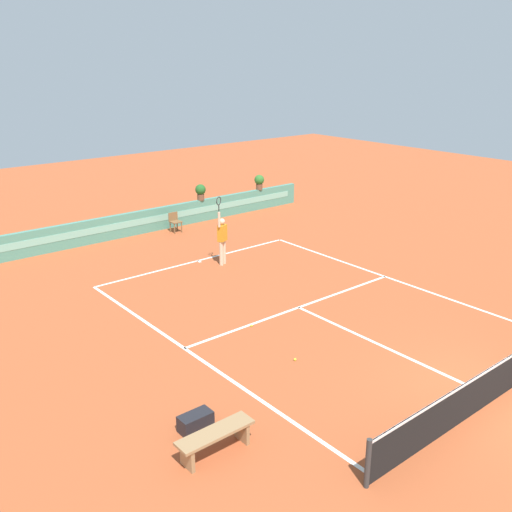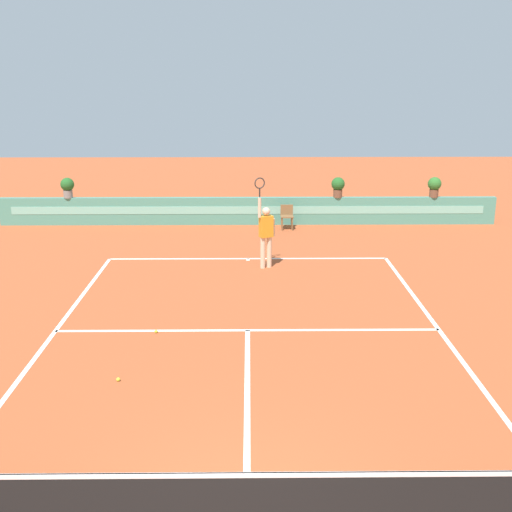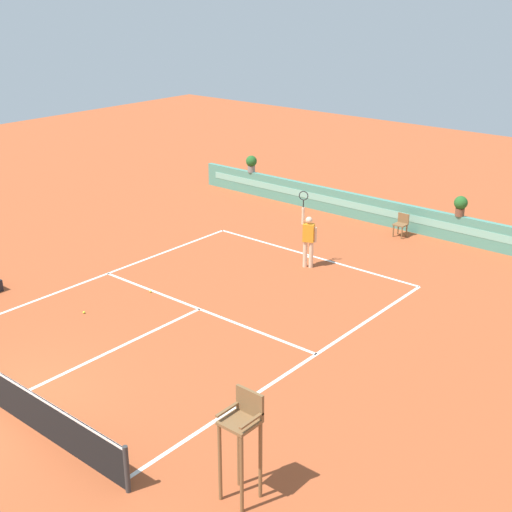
{
  "view_description": "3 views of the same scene",
  "coord_description": "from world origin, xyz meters",
  "px_view_note": "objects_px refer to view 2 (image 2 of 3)",
  "views": [
    {
      "loc": [
        -11.21,
        -5.2,
        7.22
      ],
      "look_at": [
        0.2,
        8.7,
        1.0
      ],
      "focal_mm": 40.54,
      "sensor_mm": 36.0,
      "label": 1
    },
    {
      "loc": [
        0.05,
        -6.19,
        5.27
      ],
      "look_at": [
        0.2,
        8.7,
        1.0
      ],
      "focal_mm": 44.44,
      "sensor_mm": 36.0,
      "label": 2
    },
    {
      "loc": [
        12.86,
        -6.46,
        8.71
      ],
      "look_at": [
        0.2,
        8.7,
        1.0
      ],
      "focal_mm": 48.98,
      "sensor_mm": 36.0,
      "label": 3
    }
  ],
  "objects_px": {
    "tennis_ball_near_baseline": "(156,331)",
    "potted_plant_far_right": "(434,186)",
    "tennis_ball_mid_court": "(118,379)",
    "ball_kid_chair": "(287,216)",
    "tennis_player": "(266,232)",
    "potted_plant_far_left": "(67,186)",
    "potted_plant_right": "(338,186)"
  },
  "relations": [
    {
      "from": "ball_kid_chair",
      "to": "potted_plant_far_left",
      "type": "height_order",
      "value": "potted_plant_far_left"
    },
    {
      "from": "tennis_player",
      "to": "tennis_ball_near_baseline",
      "type": "height_order",
      "value": "tennis_player"
    },
    {
      "from": "ball_kid_chair",
      "to": "potted_plant_far_right",
      "type": "relative_size",
      "value": 1.17
    },
    {
      "from": "tennis_ball_near_baseline",
      "to": "potted_plant_far_right",
      "type": "height_order",
      "value": "potted_plant_far_right"
    },
    {
      "from": "tennis_player",
      "to": "potted_plant_right",
      "type": "height_order",
      "value": "tennis_player"
    },
    {
      "from": "potted_plant_far_right",
      "to": "ball_kid_chair",
      "type": "bearing_deg",
      "value": -172.23
    },
    {
      "from": "tennis_ball_near_baseline",
      "to": "potted_plant_far_right",
      "type": "bearing_deg",
      "value": 49.35
    },
    {
      "from": "tennis_ball_mid_court",
      "to": "potted_plant_right",
      "type": "bearing_deg",
      "value": 65.7
    },
    {
      "from": "potted_plant_far_left",
      "to": "ball_kid_chair",
      "type": "bearing_deg",
      "value": -5.32
    },
    {
      "from": "ball_kid_chair",
      "to": "tennis_ball_mid_court",
      "type": "distance_m",
      "value": 12.15
    },
    {
      "from": "tennis_ball_near_baseline",
      "to": "tennis_ball_mid_court",
      "type": "relative_size",
      "value": 1.0
    },
    {
      "from": "ball_kid_chair",
      "to": "tennis_player",
      "type": "bearing_deg",
      "value": -100.49
    },
    {
      "from": "ball_kid_chair",
      "to": "tennis_player",
      "type": "distance_m",
      "value": 4.78
    },
    {
      "from": "potted_plant_far_left",
      "to": "potted_plant_far_right",
      "type": "bearing_deg",
      "value": 0.0
    },
    {
      "from": "ball_kid_chair",
      "to": "potted_plant_right",
      "type": "bearing_deg",
      "value": 21.33
    },
    {
      "from": "tennis_player",
      "to": "potted_plant_far_left",
      "type": "xyz_separation_m",
      "value": [
        -6.99,
        5.4,
        0.36
      ]
    },
    {
      "from": "ball_kid_chair",
      "to": "tennis_player",
      "type": "relative_size",
      "value": 0.33
    },
    {
      "from": "tennis_player",
      "to": "potted_plant_right",
      "type": "bearing_deg",
      "value": 63.11
    },
    {
      "from": "potted_plant_far_right",
      "to": "potted_plant_far_left",
      "type": "relative_size",
      "value": 1.0
    },
    {
      "from": "potted_plant_far_left",
      "to": "tennis_ball_mid_court",
      "type": "bearing_deg",
      "value": -71.24
    },
    {
      "from": "ball_kid_chair",
      "to": "tennis_ball_mid_court",
      "type": "relative_size",
      "value": 12.5
    },
    {
      "from": "tennis_ball_mid_court",
      "to": "potted_plant_far_right",
      "type": "distance_m",
      "value": 15.33
    },
    {
      "from": "potted_plant_far_left",
      "to": "tennis_player",
      "type": "bearing_deg",
      "value": -37.68
    },
    {
      "from": "tennis_ball_mid_court",
      "to": "potted_plant_far_right",
      "type": "bearing_deg",
      "value": 53.68
    },
    {
      "from": "ball_kid_chair",
      "to": "tennis_player",
      "type": "xyz_separation_m",
      "value": [
        -0.86,
        -4.67,
        0.57
      ]
    },
    {
      "from": "tennis_ball_mid_court",
      "to": "potted_plant_far_left",
      "type": "bearing_deg",
      "value": 108.76
    },
    {
      "from": "tennis_ball_near_baseline",
      "to": "tennis_player",
      "type": "bearing_deg",
      "value": 62.51
    },
    {
      "from": "ball_kid_chair",
      "to": "tennis_ball_mid_court",
      "type": "bearing_deg",
      "value": -107.64
    },
    {
      "from": "potted_plant_far_right",
      "to": "potted_plant_right",
      "type": "bearing_deg",
      "value": 180.0
    },
    {
      "from": "tennis_ball_mid_court",
      "to": "tennis_ball_near_baseline",
      "type": "bearing_deg",
      "value": 80.55
    },
    {
      "from": "tennis_ball_near_baseline",
      "to": "potted_plant_far_left",
      "type": "bearing_deg",
      "value": 114.2
    },
    {
      "from": "tennis_ball_near_baseline",
      "to": "potted_plant_right",
      "type": "bearing_deg",
      "value": 62.83
    }
  ]
}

